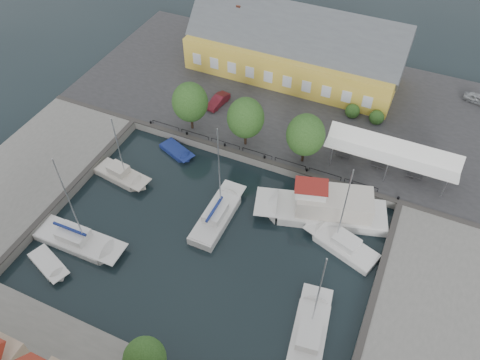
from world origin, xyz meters
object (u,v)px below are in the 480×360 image
Objects in this scene: east_boat_c at (309,336)px; west_boat_b at (122,176)px; center_sailboat at (217,217)px; east_boat_a at (342,246)px; car_silver at (478,99)px; launch_nw at (177,152)px; launch_sw at (49,265)px; warehouse at (290,49)px; west_boat_d at (79,241)px; car_red at (218,101)px; tent_canopy at (392,152)px; trawler at (326,209)px.

west_boat_b is (-24.95, 9.24, 0.00)m from east_boat_c.
east_boat_c is 1.18× the size of west_boat_b.
center_sailboat is 15.12m from east_boat_c.
center_sailboat is 1.11× the size of east_boat_a.
west_boat_b reaches higher than car_silver.
launch_nw is (-8.77, 7.06, -0.27)m from center_sailboat.
east_boat_c is 24.95m from launch_sw.
launch_nw is (-31.17, -23.01, -1.50)m from car_silver.
warehouse is 2.28× the size of west_boat_d.
east_boat_c is at bearing 179.04° from car_silver.
west_boat_d is 2.57× the size of launch_nw.
launch_nw is (-21.40, 15.37, -0.17)m from east_boat_c.
center_sailboat reaches higher than car_red.
west_boat_b is at bearing -111.28° from warehouse.
tent_canopy is 1.28× the size of east_boat_a.
west_boat_d reaches higher than launch_nw.
warehouse reaches higher than launch_sw.
west_boat_b is (-10.18, -26.13, -4.17)m from warehouse.
east_boat_a is 25.04m from west_boat_b.
launch_sw is 1.05× the size of launch_nw.
tent_canopy is 12.03m from east_boat_a.
launch_nw is at bearing -108.33° from warehouse.
trawler reaches higher than car_silver.
west_boat_b is at bearing -155.37° from tent_canopy.
east_boat_c is at bearing -41.01° from car_red.
center_sailboat is at bearing -55.26° from car_red.
tent_canopy reaches higher than launch_sw.
center_sailboat reaches higher than launch_nw.
east_boat_c is at bearing -90.39° from east_boat_a.
trawler is (-12.43, -25.03, -0.58)m from car_silver.
launch_sw is at bearing -88.98° from west_boat_b.
tent_canopy is 3.67× the size of car_red.
launch_nw is at bearing 166.27° from east_boat_a.
west_boat_d is 2.45× the size of launch_sw.
trawler is 13.64m from east_boat_c.
east_boat_c is at bearing -94.85° from tent_canopy.
west_boat_d reaches higher than launch_sw.
east_boat_a is 1.16× the size of west_boat_b.
east_boat_a is at bearing -98.76° from tent_canopy.
center_sailboat reaches higher than tent_canopy.
west_boat_d is (-9.01, -35.35, -4.16)m from warehouse.
trawler reaches higher than launch_nw.
car_silver is (24.55, 3.01, -2.84)m from warehouse.
west_boat_b is 12.56m from launch_sw.
east_boat_c reaches higher than east_boat_a.
west_boat_b is (-12.32, 0.93, -0.10)m from center_sailboat.
trawler is at bearing 166.93° from car_silver.
tent_canopy is at bearing 61.27° from trawler.
west_boat_d is (-25.60, -21.49, -3.41)m from tent_canopy.
car_silver is 54.14m from launch_sw.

